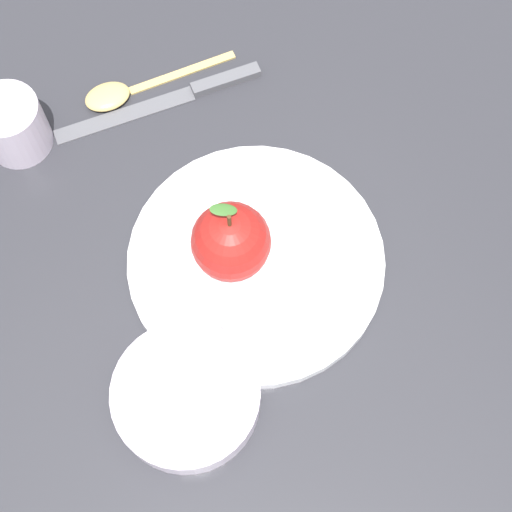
% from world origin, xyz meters
% --- Properties ---
extents(ground_plane, '(2.40, 2.40, 0.00)m').
position_xyz_m(ground_plane, '(0.00, 0.00, 0.00)').
color(ground_plane, '#2D2D33').
extents(dinner_plate, '(0.24, 0.24, 0.01)m').
position_xyz_m(dinner_plate, '(-0.05, 0.02, 0.01)').
color(dinner_plate, white).
rests_on(dinner_plate, ground_plane).
extents(apple, '(0.07, 0.07, 0.09)m').
position_xyz_m(apple, '(-0.03, 0.04, 0.05)').
color(apple, '#B21E19').
rests_on(apple, dinner_plate).
extents(side_bowl, '(0.13, 0.13, 0.03)m').
position_xyz_m(side_bowl, '(-0.13, 0.14, 0.02)').
color(side_bowl, silver).
rests_on(side_bowl, ground_plane).
extents(cup, '(0.07, 0.07, 0.06)m').
position_xyz_m(cup, '(0.19, 0.16, 0.03)').
color(cup, silver).
rests_on(cup, ground_plane).
extents(knife, '(0.05, 0.22, 0.01)m').
position_xyz_m(knife, '(0.16, -0.00, 0.00)').
color(knife, '#59595E').
rests_on(knife, ground_plane).
extents(spoon, '(0.04, 0.17, 0.01)m').
position_xyz_m(spoon, '(0.19, 0.04, 0.01)').
color(spoon, '#D8B766').
rests_on(spoon, ground_plane).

